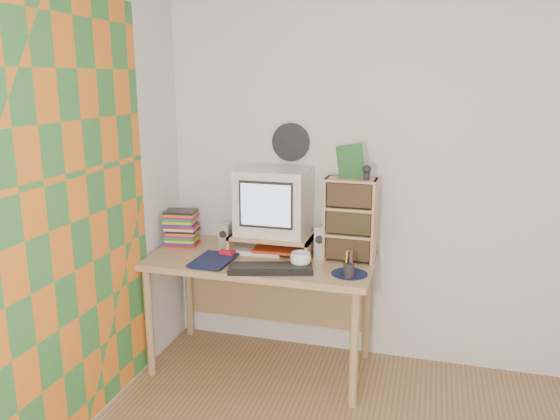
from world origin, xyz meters
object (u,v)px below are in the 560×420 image
Objects in this scene: desk at (264,274)px; cd_rack at (350,220)px; dvd_stack at (181,224)px; crt_monitor at (274,201)px; mug at (301,260)px; diary at (197,256)px; keyboard at (270,269)px.

cd_rack reaches higher than desk.
desk is at bearing -11.70° from dvd_stack.
dvd_stack is 1.13m from cd_rack.
crt_monitor is 3.58× the size of mug.
desk is 4.91× the size of dvd_stack.
crt_monitor is 0.59m from diary.
mug is (0.15, 0.10, 0.03)m from keyboard.
cd_rack is 4.18× the size of mug.
keyboard reaches higher than desk.
keyboard is 0.49m from diary.
crt_monitor is at bearing 130.99° from mug.
cd_rack reaches higher than mug.
desk is at bearing 35.82° from diary.
dvd_stack is 2.34× the size of mug.
mug is at bearing -23.12° from dvd_stack.
cd_rack is (0.41, 0.33, 0.24)m from keyboard.
keyboard is 0.57m from cd_rack.
desk is 0.67m from cd_rack.
diary is (-0.64, -0.04, -0.02)m from mug.
keyboard is at bearing -5.20° from diary.
crt_monitor is 0.86× the size of cd_rack.
mug is (0.87, -0.23, -0.09)m from dvd_stack.
diary is at bearing -140.50° from crt_monitor.
cd_rack is (0.50, -0.06, -0.07)m from crt_monitor.
diary is (-0.35, -0.24, 0.16)m from desk.
cd_rack is 0.40m from mug.
keyboard is at bearing -33.04° from dvd_stack.
dvd_stack is 0.56× the size of cd_rack.
keyboard is 3.98× the size of mug.
mug is 0.64m from diary.
desk is at bearing -175.98° from cd_rack.
crt_monitor is 0.51m from cd_rack.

